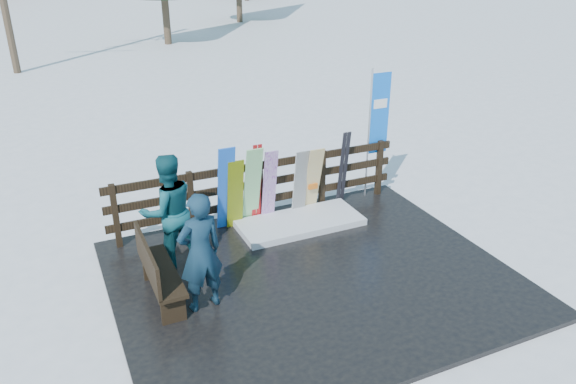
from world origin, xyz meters
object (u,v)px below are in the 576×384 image
bench (156,270)px  snowboard_2 (235,194)px  snowboard_4 (300,183)px  person_back (168,211)px  snowboard_0 (226,189)px  person_front (200,252)px  snowboard_5 (313,180)px  snowboard_3 (269,186)px  snowboard_1 (252,186)px  rental_flag (377,119)px

bench → snowboard_2: bearing=42.3°
snowboard_4 → snowboard_2: bearing=-180.0°
person_back → bench: bearing=56.4°
snowboard_4 → person_back: bearing=-165.1°
snowboard_0 → person_front: bearing=-117.5°
snowboard_2 → snowboard_5: size_ratio=0.99×
snowboard_3 → snowboard_4: snowboard_3 is taller
person_front → person_back: 1.35m
snowboard_1 → rental_flag: bearing=5.6°
snowboard_5 → rental_flag: size_ratio=0.53×
snowboard_0 → rental_flag: 3.33m
bench → snowboard_5: 3.70m
snowboard_1 → snowboard_4: size_ratio=1.19×
snowboard_2 → snowboard_3: snowboard_3 is taller
snowboard_0 → snowboard_4: (1.45, 0.00, -0.15)m
snowboard_0 → person_front: 2.30m
snowboard_1 → rental_flag: size_ratio=0.61×
snowboard_4 → bench: bearing=-152.1°
snowboard_0 → person_back: bearing=-149.3°
snowboard_0 → person_front: person_front is taller
snowboard_3 → rental_flag: rental_flag is taller
snowboard_1 → bench: bearing=-142.4°
snowboard_3 → snowboard_5: snowboard_3 is taller
snowboard_3 → snowboard_1: bearing=-180.0°
bench → snowboard_4: size_ratio=1.13×
snowboard_1 → snowboard_0: bearing=180.0°
snowboard_2 → snowboard_3: bearing=0.0°
rental_flag → person_back: size_ratio=1.38×
snowboard_4 → snowboard_5: 0.26m
bench → snowboard_2: (1.78, 1.62, 0.16)m
snowboard_2 → rental_flag: rental_flag is taller
person_front → snowboard_4: bearing=-150.2°
snowboard_0 → snowboard_5: 1.72m
snowboard_1 → snowboard_5: (1.22, 0.00, -0.10)m
snowboard_0 → rental_flag: size_ratio=0.64×
person_front → snowboard_3: bearing=-142.1°
person_front → snowboard_5: bearing=-153.0°
snowboard_2 → person_front: size_ratio=0.77×
bench → snowboard_3: (2.44, 1.62, 0.20)m
snowboard_1 → person_back: person_back is taller
snowboard_0 → snowboard_2: (0.17, -0.00, -0.14)m
snowboard_4 → person_back: person_back is taller
snowboard_1 → rental_flag: rental_flag is taller
bench → snowboard_4: snowboard_4 is taller
snowboard_0 → rental_flag: rental_flag is taller
snowboard_2 → snowboard_4: size_ratio=1.03×
bench → snowboard_2: size_ratio=1.10×
person_front → rental_flag: bearing=-161.0°
snowboard_3 → person_front: bearing=-132.8°
snowboard_5 → person_back: person_back is taller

